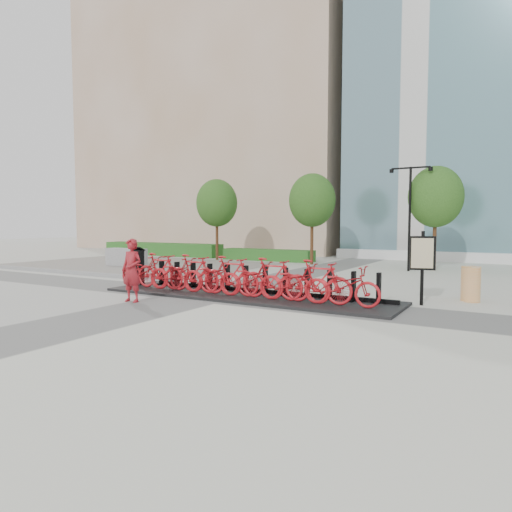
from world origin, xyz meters
The scene contains 28 objects.
ground centered at (0.00, 0.00, 0.00)m, with size 120.00×120.00×0.00m, color beige.
tan_building centered at (-16.00, 26.00, 15.00)m, with size 26.00×16.00×30.00m, color tan.
gravel_patch centered at (-10.00, 7.00, 0.01)m, with size 14.00×14.00×0.00m, color gray.
curb centered at (-10.00, 1.90, 0.07)m, with size 14.00×0.25×0.15m, color gray.
hedge_a centered at (-14.00, 13.50, 0.45)m, with size 10.00×1.40×0.90m, color #236E28.
hedge_b centered at (-5.00, 13.20, 0.35)m, with size 6.00×1.20×0.70m, color #236E28.
tree_0 centered at (-8.00, 12.00, 3.59)m, with size 2.60×2.60×5.10m.
tree_1 centered at (-1.50, 12.00, 3.59)m, with size 2.60×2.60×5.10m.
tree_2 centered at (5.00, 12.00, 3.59)m, with size 2.60×2.60×5.10m.
streetlamp centered at (4.00, 11.00, 3.13)m, with size 2.00×0.20×5.00m.
dock_pad centered at (1.30, 0.30, 0.04)m, with size 9.60×2.40×0.08m, color black.
dock_rail_posts centered at (1.36, 0.77, 0.51)m, with size 8.02×0.50×0.85m, color black, non-canonical shape.
bike_0 centered at (-2.60, -0.05, 0.62)m, with size 0.72×2.07×1.09m, color #B3151C.
bike_1 centered at (-1.88, -0.05, 0.68)m, with size 0.57×2.01×1.21m, color #B3151C.
bike_2 centered at (-1.16, -0.05, 0.62)m, with size 0.72×2.07×1.09m, color #B3151C.
bike_3 centered at (-0.44, -0.05, 0.68)m, with size 0.57×2.01×1.21m, color #B3151C.
bike_4 centered at (0.28, -0.05, 0.62)m, with size 0.72×2.07×1.09m, color #B3151C.
bike_5 centered at (1.00, -0.05, 0.68)m, with size 0.57×2.01×1.21m, color #B3151C.
bike_6 centered at (1.72, -0.05, 0.62)m, with size 0.72×2.07×1.09m, color #B3151C.
bike_7 centered at (2.44, -0.05, 0.68)m, with size 0.57×2.01×1.21m, color #B3151C.
bike_8 centered at (3.16, -0.05, 0.62)m, with size 0.72×2.07×1.09m, color #B3151C.
bike_9 centered at (3.88, -0.05, 0.68)m, with size 0.57×2.01×1.21m, color #B3151C.
bike_10 centered at (4.60, -0.05, 0.62)m, with size 0.72×2.07×1.09m, color #B3151C.
kiosk centered at (-3.30, 0.36, 0.74)m, with size 0.47×0.42×1.38m.
worker_red centered at (-1.09, -2.11, 0.92)m, with size 0.67×0.44×1.85m, color maroon.
construction_barrel centered at (7.45, 2.96, 0.51)m, with size 0.54×0.54×1.03m, color orange.
jersey_barrier centered at (-9.88, 6.12, 0.48)m, with size 2.46×0.67×0.95m, color #A1A1A1.
map_sign centered at (6.33, 1.56, 1.38)m, with size 0.67×0.32×2.08m.
Camera 1 is at (8.70, -11.68, 2.27)m, focal length 32.00 mm.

